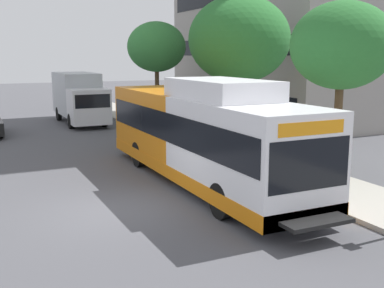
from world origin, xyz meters
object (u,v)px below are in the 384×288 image
street_tree_far_block (157,47)px  box_truck_background (79,97)px  street_tree_mid_block (239,39)px  transit_bus (201,135)px  street_tree_near_stop (342,46)px

street_tree_far_block → box_truck_background: street_tree_far_block is taller
street_tree_mid_block → transit_bus: bearing=-131.3°
transit_bus → street_tree_near_stop: street_tree_near_stop is taller
transit_bus → box_truck_background: 16.76m
street_tree_far_block → street_tree_mid_block: bearing=-88.2°
street_tree_mid_block → street_tree_far_block: street_tree_mid_block is taller
transit_bus → box_truck_background: transit_bus is taller
street_tree_mid_block → box_truck_background: 13.04m
transit_bus → box_truck_background: bearing=91.8°
street_tree_mid_block → street_tree_near_stop: bearing=-92.6°
transit_bus → street_tree_mid_block: street_tree_mid_block is taller
transit_bus → street_tree_mid_block: 7.78m
street_tree_near_stop → street_tree_mid_block: size_ratio=0.86×
street_tree_mid_block → street_tree_far_block: 9.88m
street_tree_near_stop → street_tree_far_block: street_tree_far_block is taller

